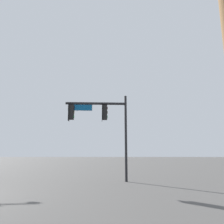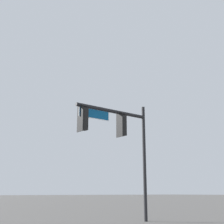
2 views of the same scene
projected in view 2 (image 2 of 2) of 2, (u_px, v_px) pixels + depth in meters
signal_pole_near at (117, 131)px, 16.26m from camera, size 4.53×0.70×6.19m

